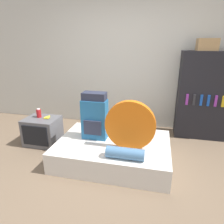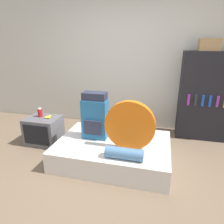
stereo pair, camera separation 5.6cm
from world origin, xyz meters
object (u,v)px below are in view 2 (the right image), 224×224
(bookshelf, at_px, (205,96))
(cardboard_box, at_px, (209,45))
(television, at_px, (44,130))
(backpack, at_px, (95,116))
(canister, at_px, (40,113))
(sleeping_roll, at_px, (124,153))
(tent_bag, at_px, (130,125))

(bookshelf, height_order, cardboard_box, cardboard_box)
(cardboard_box, bearing_deg, television, -160.59)
(backpack, relative_size, canister, 4.54)
(bookshelf, bearing_deg, television, -160.41)
(sleeping_roll, bearing_deg, tent_bag, 86.62)
(tent_bag, distance_m, bookshelf, 1.73)
(tent_bag, bearing_deg, bookshelf, 50.02)
(backpack, distance_m, tent_bag, 0.59)
(television, relative_size, bookshelf, 0.36)
(backpack, distance_m, sleeping_roll, 0.77)
(tent_bag, height_order, canister, tent_bag)
(backpack, height_order, bookshelf, bookshelf)
(television, height_order, canister, canister)
(tent_bag, relative_size, television, 1.20)
(television, bearing_deg, cardboard_box, 19.41)
(sleeping_roll, relative_size, bookshelf, 0.31)
(canister, xyz_separation_m, cardboard_box, (2.66, 0.87, 1.10))
(television, bearing_deg, backpack, -9.39)
(tent_bag, height_order, bookshelf, bookshelf)
(backpack, xyz_separation_m, television, (-1.00, 0.17, -0.41))
(bookshelf, bearing_deg, backpack, -146.17)
(television, height_order, bookshelf, bookshelf)
(bookshelf, distance_m, cardboard_box, 0.87)
(television, relative_size, cardboard_box, 1.77)
(sleeping_roll, xyz_separation_m, canister, (-1.60, 0.69, 0.16))
(sleeping_roll, distance_m, cardboard_box, 2.27)
(canister, bearing_deg, bookshelf, 18.31)
(canister, relative_size, cardboard_box, 0.49)
(cardboard_box, bearing_deg, tent_bag, -129.13)
(canister, height_order, bookshelf, bookshelf)
(tent_bag, bearing_deg, canister, 165.47)
(tent_bag, xyz_separation_m, television, (-1.55, 0.37, -0.40))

